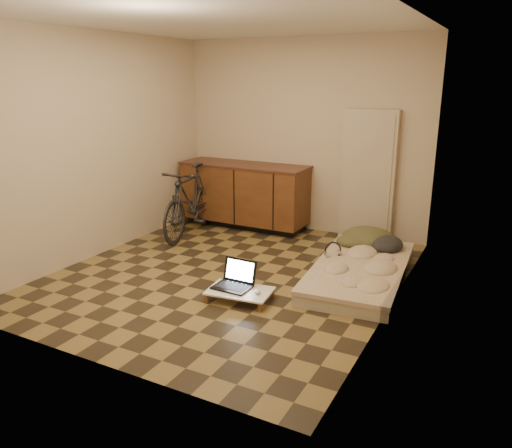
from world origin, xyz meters
The scene contains 10 objects.
room_shell centered at (0.00, 0.00, 1.30)m, with size 3.50×4.00×2.60m.
cabinets centered at (-0.75, 1.70, 0.47)m, with size 1.84×0.62×0.91m.
appliance_panel centered at (0.95, 1.94, 0.85)m, with size 0.70×0.10×1.70m, color #C2B199.
bicycle centered at (-1.20, 1.00, 0.53)m, with size 0.48×1.63×1.05m, color black.
futon centered at (1.30, 0.54, 0.08)m, with size 1.07×1.98×0.16m.
clothing_pile centered at (1.23, 1.27, 0.30)m, with size 0.68×0.56×0.27m, color #424327, non-canonical shape.
headphones centered at (0.95, 0.66, 0.24)m, with size 0.21×0.20×0.14m, color black, non-canonical shape.
lap_desk centered at (0.42, -0.52, 0.09)m, with size 0.65×0.47×0.10m.
laptop centered at (0.33, -0.46, 0.15)m, with size 0.36×0.32×0.24m.
mouse centered at (0.61, -0.51, 0.12)m, with size 0.06×0.10×0.03m, color silver.
Camera 1 is at (2.63, -4.38, 2.08)m, focal length 35.00 mm.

